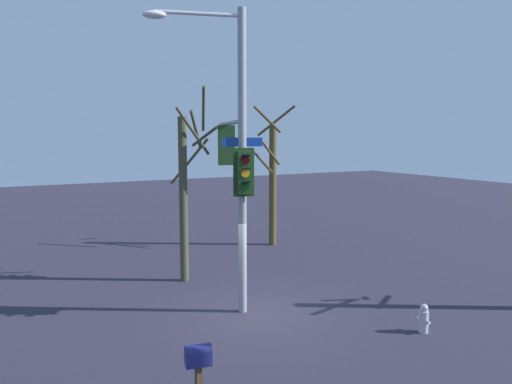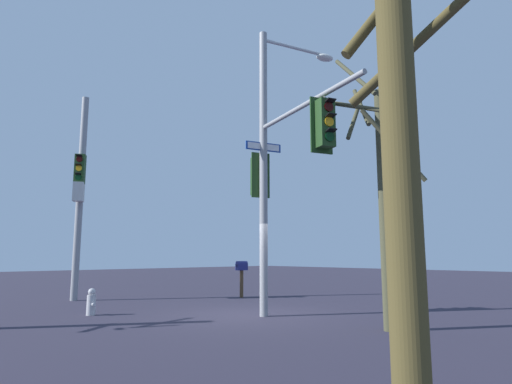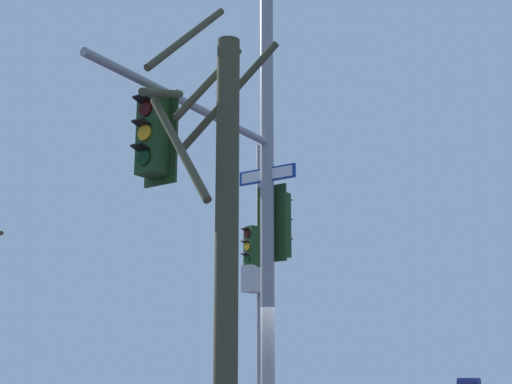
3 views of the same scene
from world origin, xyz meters
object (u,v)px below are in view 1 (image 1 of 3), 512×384
at_px(mailbox, 198,362).
at_px(bare_tree_corner, 186,189).
at_px(fire_hydrant, 424,319).
at_px(bare_tree_across_street, 272,179).

height_order(mailbox, bare_tree_corner, bare_tree_corner).
bearing_deg(bare_tree_corner, mailbox, 161.16).
bearing_deg(fire_hydrant, mailbox, 98.34).
height_order(bare_tree_across_street, bare_tree_corner, bare_tree_corner).
bearing_deg(bare_tree_corner, fire_hydrant, -152.03).
bearing_deg(bare_tree_corner, bare_tree_across_street, -58.04).
height_order(fire_hydrant, bare_tree_corner, bare_tree_corner).
bearing_deg(fire_hydrant, bare_tree_corner, 27.97).
relative_size(fire_hydrant, bare_tree_corner, 0.11).
height_order(mailbox, bare_tree_across_street, bare_tree_across_street).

